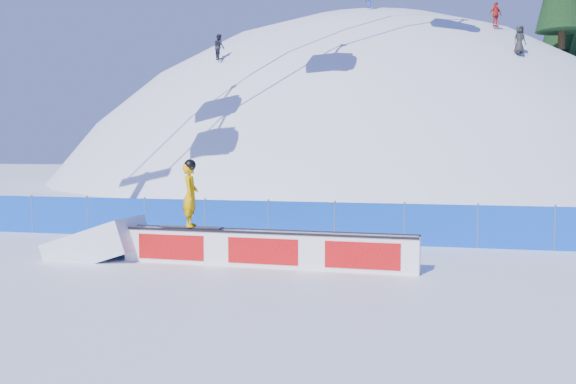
# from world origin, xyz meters

# --- Properties ---
(ground) EXTENTS (160.00, 160.00, 0.00)m
(ground) POSITION_xyz_m (0.00, 0.00, 0.00)
(ground) COLOR white
(ground) RESTS_ON ground
(snow_hill) EXTENTS (64.00, 64.00, 64.00)m
(snow_hill) POSITION_xyz_m (0.00, 42.00, -18.00)
(snow_hill) COLOR white
(snow_hill) RESTS_ON ground
(safety_fence) EXTENTS (22.05, 0.05, 1.30)m
(safety_fence) POSITION_xyz_m (0.00, 4.50, 0.60)
(safety_fence) COLOR #0A40BC
(safety_fence) RESTS_ON ground
(rail_box) EXTENTS (7.12, 0.73, 0.85)m
(rail_box) POSITION_xyz_m (2.00, 0.50, 0.42)
(rail_box) COLOR white
(rail_box) RESTS_ON ground
(snow_ramp) EXTENTS (2.42, 1.56, 1.48)m
(snow_ramp) POSITION_xyz_m (-2.44, 0.65, 0.00)
(snow_ramp) COLOR white
(snow_ramp) RESTS_ON ground
(snowboarder) EXTENTS (1.60, 0.63, 1.66)m
(snowboarder) POSITION_xyz_m (0.11, 0.56, 1.67)
(snowboarder) COLOR black
(snowboarder) RESTS_ON rail_box
(distant_skiers) EXTENTS (19.48, 9.92, 6.37)m
(distant_skiers) POSITION_xyz_m (2.33, 30.28, 11.30)
(distant_skiers) COLOR black
(distant_skiers) RESTS_ON ground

